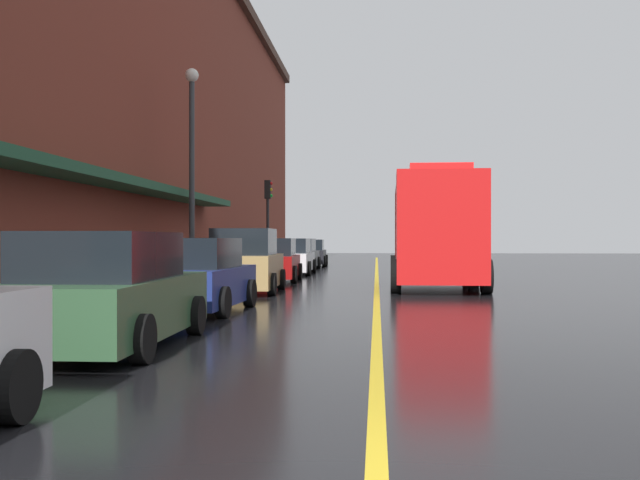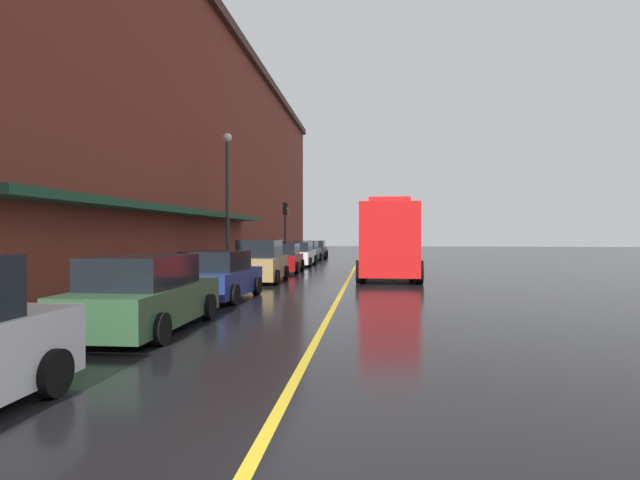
# 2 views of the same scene
# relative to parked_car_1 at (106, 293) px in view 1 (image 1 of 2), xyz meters

# --- Properties ---
(ground_plane) EXTENTS (112.00, 112.00, 0.00)m
(ground_plane) POSITION_rel_parked_car_1_xyz_m (3.93, 18.99, -0.79)
(ground_plane) COLOR black
(sidewalk_left) EXTENTS (2.40, 70.00, 0.15)m
(sidewalk_left) POSITION_rel_parked_car_1_xyz_m (-2.27, 18.99, -0.72)
(sidewalk_left) COLOR #9E9B93
(sidewalk_left) RESTS_ON ground
(lane_center_stripe) EXTENTS (0.16, 70.00, 0.01)m
(lane_center_stripe) POSITION_rel_parked_car_1_xyz_m (3.93, 18.99, -0.79)
(lane_center_stripe) COLOR gold
(lane_center_stripe) RESTS_ON ground
(brick_building_left) EXTENTS (13.55, 64.00, 14.84)m
(brick_building_left) POSITION_rel_parked_car_1_xyz_m (-9.66, 17.98, 6.63)
(brick_building_left) COLOR maroon
(brick_building_left) RESTS_ON ground
(parked_car_1) EXTENTS (2.16, 4.79, 1.68)m
(parked_car_1) POSITION_rel_parked_car_1_xyz_m (0.00, 0.00, 0.00)
(parked_car_1) COLOR #2D5133
(parked_car_1) RESTS_ON ground
(parked_car_2) EXTENTS (2.25, 4.23, 1.60)m
(parked_car_2) POSITION_rel_parked_car_1_xyz_m (-0.03, 5.37, -0.04)
(parked_car_2) COLOR navy
(parked_car_2) RESTS_ON ground
(parked_car_3) EXTENTS (2.18, 4.25, 1.89)m
(parked_car_3) POSITION_rel_parked_car_1_xyz_m (0.05, 11.33, 0.08)
(parked_car_3) COLOR #A5844C
(parked_car_3) RESTS_ON ground
(parked_car_4) EXTENTS (2.12, 4.18, 1.61)m
(parked_car_4) POSITION_rel_parked_car_1_xyz_m (0.04, 17.18, -0.03)
(parked_car_4) COLOR maroon
(parked_car_4) RESTS_ON ground
(parked_car_5) EXTENTS (2.11, 4.74, 1.61)m
(parked_car_5) POSITION_rel_parked_car_1_xyz_m (0.06, 22.84, -0.03)
(parked_car_5) COLOR silver
(parked_car_5) RESTS_ON ground
(parked_car_6) EXTENTS (2.09, 4.24, 1.61)m
(parked_car_6) POSITION_rel_parked_car_1_xyz_m (-0.12, 28.08, -0.03)
(parked_car_6) COLOR #595B60
(parked_car_6) RESTS_ON ground
(parked_car_7) EXTENTS (2.11, 4.67, 1.56)m
(parked_car_7) POSITION_rel_parked_car_1_xyz_m (0.02, 33.23, -0.05)
(parked_car_7) COLOR black
(parked_car_7) RESTS_ON ground
(fire_truck) EXTENTS (3.01, 7.63, 3.77)m
(fire_truck) POSITION_rel_parked_car_1_xyz_m (5.83, 14.01, 1.00)
(fire_truck) COLOR red
(fire_truck) RESTS_ON ground
(parking_meter_1) EXTENTS (0.14, 0.18, 1.33)m
(parking_meter_1) POSITION_rel_parked_car_1_xyz_m (-1.42, 26.75, 0.27)
(parking_meter_1) COLOR #4C4C51
(parking_meter_1) RESTS_ON sidewalk_left
(street_lamp_left) EXTENTS (0.44, 0.44, 6.94)m
(street_lamp_left) POSITION_rel_parked_car_1_xyz_m (-2.02, 13.20, 3.61)
(street_lamp_left) COLOR #33383D
(street_lamp_left) RESTS_ON sidewalk_left
(traffic_light_near) EXTENTS (0.38, 0.36, 4.30)m
(traffic_light_near) POSITION_rel_parked_car_1_xyz_m (-1.36, 25.70, 2.36)
(traffic_light_near) COLOR #232326
(traffic_light_near) RESTS_ON sidewalk_left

